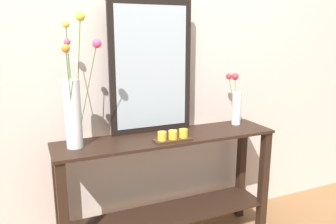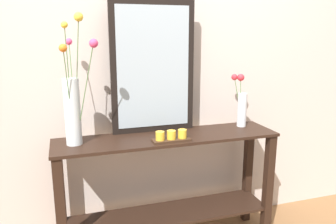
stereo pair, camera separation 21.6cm
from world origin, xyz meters
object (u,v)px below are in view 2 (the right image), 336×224
mirror_leaning (153,68)px  candle_tray (171,136)px  vase_right (241,104)px  console_table (168,180)px  tall_vase_left (73,104)px

mirror_leaning → candle_tray: mirror_leaning is taller
candle_tray → vase_right: bearing=16.7°
console_table → candle_tray: (-0.01, -0.10, 0.34)m
tall_vase_left → vase_right: bearing=3.2°
mirror_leaning → tall_vase_left: bearing=-166.0°
console_table → vase_right: size_ratio=3.89×
mirror_leaning → vase_right: 0.70m
vase_right → candle_tray: size_ratio=1.57×
vase_right → candle_tray: bearing=-163.3°
candle_tray → mirror_leaning: bearing=101.4°
console_table → tall_vase_left: bearing=178.9°
candle_tray → tall_vase_left: bearing=169.2°
console_table → vase_right: (0.58, 0.08, 0.47)m
console_table → tall_vase_left: (-0.59, 0.01, 0.57)m
tall_vase_left → candle_tray: tall_vase_left is taller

